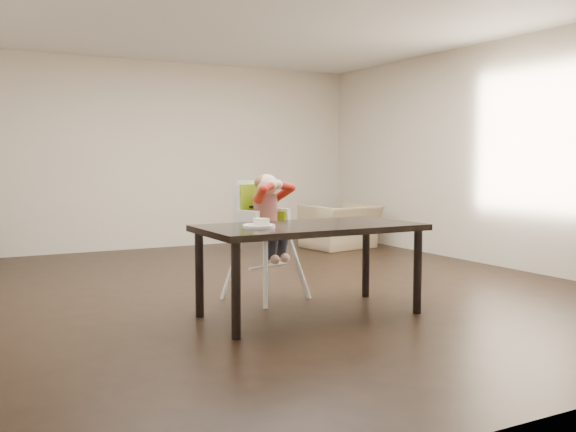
# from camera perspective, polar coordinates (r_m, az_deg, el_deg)

# --- Properties ---
(ground) EXTENTS (7.00, 7.00, 0.00)m
(ground) POSITION_cam_1_polar(r_m,az_deg,el_deg) (6.42, -1.24, -6.46)
(ground) COLOR black
(ground) RESTS_ON ground
(room_walls) EXTENTS (6.02, 7.02, 2.71)m
(room_walls) POSITION_cam_1_polar(r_m,az_deg,el_deg) (6.32, -1.28, 10.26)
(room_walls) COLOR beige
(room_walls) RESTS_ON ground
(dining_table) EXTENTS (1.80, 0.90, 0.75)m
(dining_table) POSITION_cam_1_polar(r_m,az_deg,el_deg) (5.23, 1.96, -1.63)
(dining_table) COLOR black
(dining_table) RESTS_ON ground
(high_chair) EXTENTS (0.61, 0.61, 1.15)m
(high_chair) POSITION_cam_1_polar(r_m,az_deg,el_deg) (5.86, -2.19, 0.44)
(high_chair) COLOR white
(high_chair) RESTS_ON ground
(plate) EXTENTS (0.27, 0.27, 0.07)m
(plate) POSITION_cam_1_polar(r_m,az_deg,el_deg) (4.97, -2.55, -0.76)
(plate) COLOR white
(plate) RESTS_ON dining_table
(armchair) EXTENTS (1.05, 0.76, 0.85)m
(armchair) POSITION_cam_1_polar(r_m,az_deg,el_deg) (9.34, 4.66, -0.27)
(armchair) COLOR tan
(armchair) RESTS_ON ground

